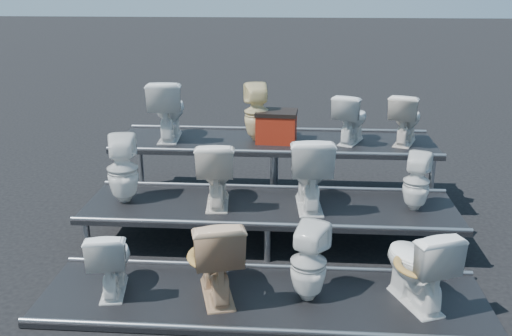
# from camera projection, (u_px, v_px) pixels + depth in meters

# --- Properties ---
(ground) EXTENTS (80.00, 80.00, 0.00)m
(ground) POSITION_uv_depth(u_px,v_px,m) (269.00, 242.00, 6.63)
(ground) COLOR black
(ground) RESTS_ON ground
(tier_front) EXTENTS (4.20, 1.20, 0.06)m
(tier_front) POSITION_uv_depth(u_px,v_px,m) (263.00, 299.00, 5.39)
(tier_front) COLOR black
(tier_front) RESTS_ON ground
(tier_mid) EXTENTS (4.20, 1.20, 0.46)m
(tier_mid) POSITION_uv_depth(u_px,v_px,m) (270.00, 224.00, 6.56)
(tier_mid) COLOR black
(tier_mid) RESTS_ON ground
(tier_back) EXTENTS (4.20, 1.20, 0.86)m
(tier_back) POSITION_uv_depth(u_px,v_px,m) (274.00, 171.00, 7.73)
(tier_back) COLOR black
(tier_back) RESTS_ON ground
(toilet_0) EXTENTS (0.47, 0.70, 0.66)m
(toilet_0) POSITION_uv_depth(u_px,v_px,m) (111.00, 259.00, 5.38)
(toilet_0) COLOR white
(toilet_0) RESTS_ON tier_front
(toilet_1) EXTENTS (0.66, 0.91, 0.83)m
(toilet_1) POSITION_uv_depth(u_px,v_px,m) (215.00, 255.00, 5.28)
(toilet_1) COLOR tan
(toilet_1) RESTS_ON tier_front
(toilet_2) EXTENTS (0.44, 0.45, 0.74)m
(toilet_2) POSITION_uv_depth(u_px,v_px,m) (309.00, 262.00, 5.24)
(toilet_2) COLOR white
(toilet_2) RESTS_ON tier_front
(toilet_3) EXTENTS (0.70, 0.88, 0.78)m
(toilet_3) POSITION_uv_depth(u_px,v_px,m) (417.00, 264.00, 5.16)
(toilet_3) COLOR white
(toilet_3) RESTS_ON tier_front
(toilet_4) EXTENTS (0.42, 0.42, 0.78)m
(toilet_4) POSITION_uv_depth(u_px,v_px,m) (123.00, 169.00, 6.48)
(toilet_4) COLOR white
(toilet_4) RESTS_ON tier_mid
(toilet_5) EXTENTS (0.49, 0.78, 0.76)m
(toilet_5) POSITION_uv_depth(u_px,v_px,m) (216.00, 172.00, 6.41)
(toilet_5) COLOR white
(toilet_5) RESTS_ON tier_mid
(toilet_6) EXTENTS (0.54, 0.86, 0.84)m
(toilet_6) POSITION_uv_depth(u_px,v_px,m) (309.00, 171.00, 6.32)
(toilet_6) COLOR white
(toilet_6) RESTS_ON tier_mid
(toilet_7) EXTENTS (0.38, 0.38, 0.65)m
(toilet_7) POSITION_uv_depth(u_px,v_px,m) (416.00, 182.00, 6.27)
(toilet_7) COLOR white
(toilet_7) RESTS_ON tier_mid
(toilet_8) EXTENTS (0.50, 0.81, 0.80)m
(toilet_8) POSITION_uv_depth(u_px,v_px,m) (168.00, 109.00, 7.56)
(toilet_8) COLOR white
(toilet_8) RESTS_ON tier_back
(toilet_9) EXTENTS (0.41, 0.41, 0.76)m
(toilet_9) POSITION_uv_depth(u_px,v_px,m) (257.00, 112.00, 7.49)
(toilet_9) COLOR beige
(toilet_9) RESTS_ON tier_back
(toilet_10) EXTENTS (0.58, 0.73, 0.65)m
(toilet_10) POSITION_uv_depth(u_px,v_px,m) (351.00, 118.00, 7.42)
(toilet_10) COLOR white
(toilet_10) RESTS_ON tier_back
(toilet_11) EXTENTS (0.58, 0.74, 0.66)m
(toilet_11) POSITION_uv_depth(u_px,v_px,m) (406.00, 118.00, 7.37)
(toilet_11) COLOR white
(toilet_11) RESTS_ON tier_back
(red_crate) EXTENTS (0.53, 0.44, 0.37)m
(red_crate) POSITION_uv_depth(u_px,v_px,m) (276.00, 128.00, 7.48)
(red_crate) COLOR maroon
(red_crate) RESTS_ON tier_back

